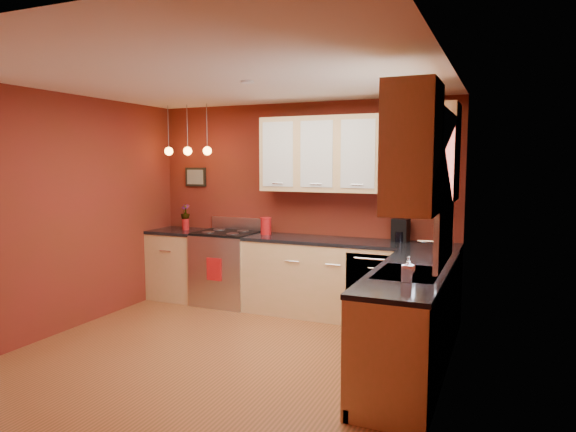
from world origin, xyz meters
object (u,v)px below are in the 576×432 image
at_px(red_canister, 266,226).
at_px(sink, 408,276).
at_px(soap_pump, 408,269).
at_px(coffee_maker, 401,231).
at_px(gas_range, 226,267).

bearing_deg(red_canister, sink, -36.99).
relative_size(sink, soap_pump, 3.56).
relative_size(coffee_maker, soap_pump, 1.35).
xyz_separation_m(sink, red_canister, (-2.07, 1.56, 0.14)).
relative_size(sink, red_canister, 3.20).
height_order(sink, soap_pump, sink).
bearing_deg(gas_range, sink, -29.78).
relative_size(red_canister, soap_pump, 1.11).
xyz_separation_m(sink, coffee_maker, (-0.39, 1.65, 0.15)).
distance_m(gas_range, soap_pump, 3.29).
bearing_deg(coffee_maker, red_canister, -168.57).
bearing_deg(sink, soap_pump, -80.49).
bearing_deg(coffee_maker, soap_pump, -69.15).
height_order(sink, coffee_maker, sink).
height_order(red_canister, soap_pump, red_canister).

